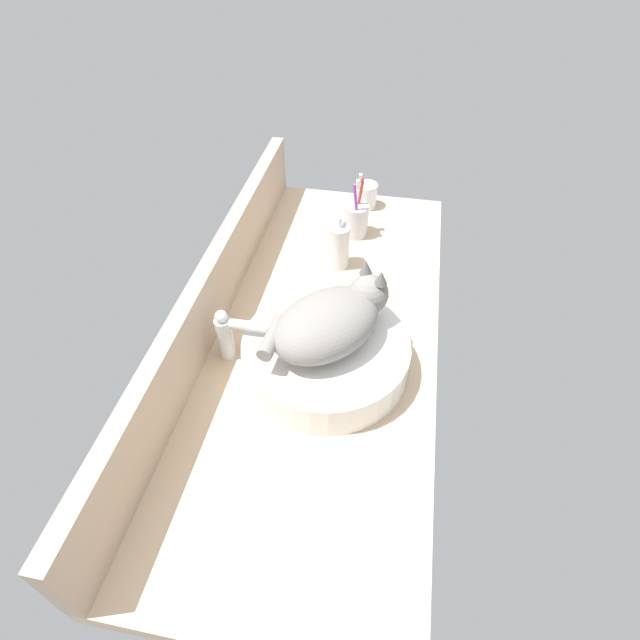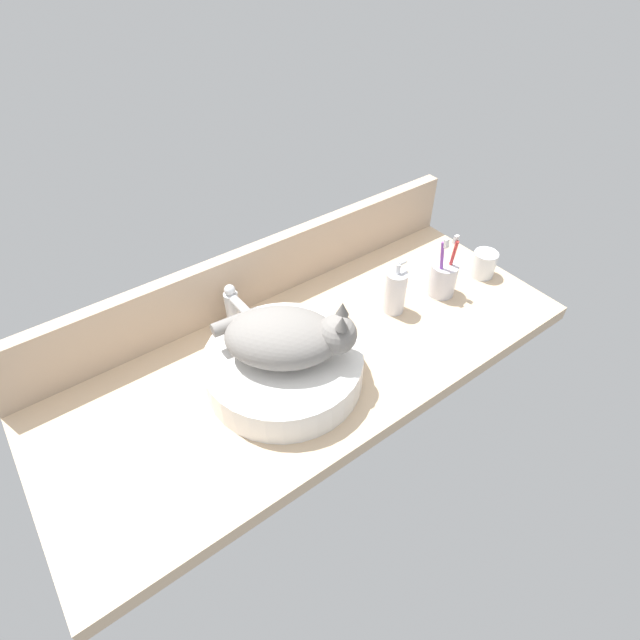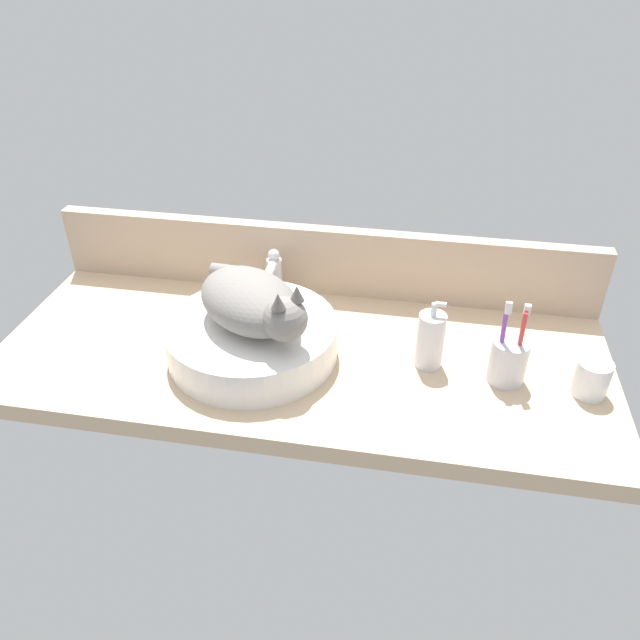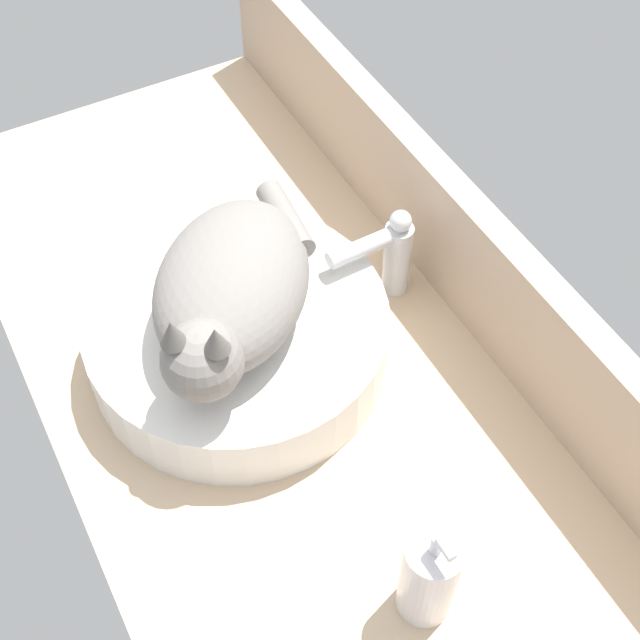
# 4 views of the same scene
# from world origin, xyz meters

# --- Properties ---
(ground_plane) EXTENTS (1.32, 0.55, 0.04)m
(ground_plane) POSITION_xyz_m (0.00, 0.00, -0.02)
(ground_plane) COLOR #D1B28E
(backsplash_panel) EXTENTS (1.32, 0.04, 0.17)m
(backsplash_panel) POSITION_xyz_m (0.00, 0.26, 0.08)
(backsplash_panel) COLOR tan
(backsplash_panel) RESTS_ON ground_plane
(sink_basin) EXTENTS (0.36, 0.36, 0.08)m
(sink_basin) POSITION_xyz_m (-0.10, -0.03, 0.04)
(sink_basin) COLOR white
(sink_basin) RESTS_ON ground_plane
(cat) EXTENTS (0.30, 0.29, 0.14)m
(cat) POSITION_xyz_m (-0.09, -0.04, 0.14)
(cat) COLOR gray
(cat) RESTS_ON sink_basin
(faucet) EXTENTS (0.04, 0.12, 0.14)m
(faucet) POSITION_xyz_m (-0.10, 0.18, 0.07)
(faucet) COLOR silver
(faucet) RESTS_ON ground_plane
(soap_dispenser) EXTENTS (0.06, 0.06, 0.16)m
(soap_dispenser) POSITION_xyz_m (0.27, -0.00, 0.06)
(soap_dispenser) COLOR silver
(soap_dispenser) RESTS_ON ground_plane
(toothbrush_cup) EXTENTS (0.07, 0.07, 0.19)m
(toothbrush_cup) POSITION_xyz_m (0.43, -0.02, 0.05)
(toothbrush_cup) COLOR silver
(toothbrush_cup) RESTS_ON ground_plane
(water_glass) EXTENTS (0.07, 0.07, 0.08)m
(water_glass) POSITION_xyz_m (0.59, -0.04, 0.03)
(water_glass) COLOR white
(water_glass) RESTS_ON ground_plane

